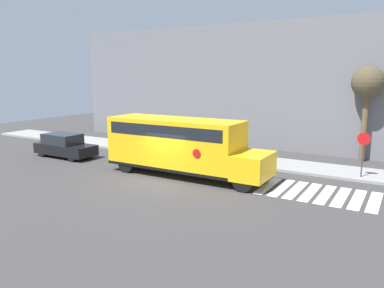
{
  "coord_description": "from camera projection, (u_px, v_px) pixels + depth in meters",
  "views": [
    {
      "loc": [
        11.1,
        -15.76,
        5.55
      ],
      "look_at": [
        0.64,
        1.97,
        1.74
      ],
      "focal_mm": 35.0,
      "sensor_mm": 36.0,
      "label": 1
    }
  ],
  "objects": [
    {
      "name": "parked_car",
      "position": [
        65.0,
        146.0,
        25.59
      ],
      "size": [
        4.43,
        1.79,
        1.6
      ],
      "color": "black",
      "rests_on": "ground"
    },
    {
      "name": "tree_near_sidewalk",
      "position": [
        368.0,
        85.0,
        23.5
      ],
      "size": [
        2.02,
        2.02,
        6.12
      ],
      "color": "brown",
      "rests_on": "ground"
    },
    {
      "name": "building_backdrop",
      "position": [
        255.0,
        86.0,
        30.05
      ],
      "size": [
        32.0,
        4.0,
        9.41
      ],
      "color": "slate",
      "rests_on": "ground"
    },
    {
      "name": "ground_plane",
      "position": [
        163.0,
        181.0,
        19.9
      ],
      "size": [
        60.0,
        60.0,
        0.0
      ],
      "primitive_type": "plane",
      "color": "#3A3838"
    },
    {
      "name": "sidewalk_strip",
      "position": [
        218.0,
        157.0,
        25.39
      ],
      "size": [
        44.0,
        3.0,
        0.15
      ],
      "color": "gray",
      "rests_on": "ground"
    },
    {
      "name": "crosswalk_stripes",
      "position": [
        318.0,
        193.0,
        17.8
      ],
      "size": [
        5.4,
        3.2,
        0.01
      ],
      "color": "white",
      "rests_on": "ground"
    },
    {
      "name": "school_bus",
      "position": [
        180.0,
        143.0,
        20.73
      ],
      "size": [
        9.34,
        2.57,
        3.17
      ],
      "color": "yellow",
      "rests_on": "ground"
    },
    {
      "name": "stop_sign",
      "position": [
        363.0,
        149.0,
        19.85
      ],
      "size": [
        0.66,
        0.1,
        2.56
      ],
      "color": "#38383A",
      "rests_on": "ground"
    }
  ]
}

